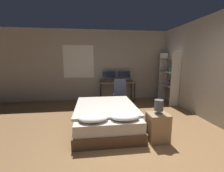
# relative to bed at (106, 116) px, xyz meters

# --- Properties ---
(ground_plane) EXTENTS (20.00, 20.00, 0.00)m
(ground_plane) POSITION_rel_bed_xyz_m (0.47, -1.21, -0.25)
(ground_plane) COLOR brown
(wall_back) EXTENTS (12.00, 0.08, 2.70)m
(wall_back) POSITION_rel_bed_xyz_m (0.46, 2.54, 1.10)
(wall_back) COLOR #9E9384
(wall_back) RESTS_ON ground_plane
(wall_side_right) EXTENTS (0.06, 12.00, 2.70)m
(wall_side_right) POSITION_rel_bed_xyz_m (2.68, 0.29, 1.10)
(wall_side_right) COLOR #9E9384
(wall_side_right) RESTS_ON ground_plane
(bed) EXTENTS (1.42, 1.96, 0.57)m
(bed) POSITION_rel_bed_xyz_m (0.00, 0.00, 0.00)
(bed) COLOR brown
(bed) RESTS_ON ground_plane
(nightstand) EXTENTS (0.39, 0.35, 0.56)m
(nightstand) POSITION_rel_bed_xyz_m (0.94, -0.78, 0.03)
(nightstand) COLOR #997551
(nightstand) RESTS_ON ground_plane
(bedside_lamp) EXTENTS (0.17, 0.17, 0.27)m
(bedside_lamp) POSITION_rel_bed_xyz_m (0.94, -0.78, 0.46)
(bedside_lamp) COLOR gray
(bedside_lamp) RESTS_ON nightstand
(desk) EXTENTS (1.35, 0.59, 0.76)m
(desk) POSITION_rel_bed_xyz_m (0.63, 2.18, 0.41)
(desk) COLOR #846042
(desk) RESTS_ON ground_plane
(monitor_left) EXTENTS (0.55, 0.16, 0.40)m
(monitor_left) POSITION_rel_bed_xyz_m (0.34, 2.37, 0.74)
(monitor_left) COLOR #B7B7BC
(monitor_left) RESTS_ON desk
(monitor_right) EXTENTS (0.55, 0.16, 0.40)m
(monitor_right) POSITION_rel_bed_xyz_m (0.92, 2.37, 0.74)
(monitor_right) COLOR #B7B7BC
(monitor_right) RESTS_ON desk
(keyboard) EXTENTS (0.37, 0.13, 0.02)m
(keyboard) POSITION_rel_bed_xyz_m (0.63, 1.98, 0.52)
(keyboard) COLOR #B7B7BC
(keyboard) RESTS_ON desk
(computer_mouse) EXTENTS (0.07, 0.05, 0.04)m
(computer_mouse) POSITION_rel_bed_xyz_m (0.91, 1.98, 0.53)
(computer_mouse) COLOR #B7B7BC
(computer_mouse) RESTS_ON desk
(office_chair) EXTENTS (0.52, 0.52, 0.97)m
(office_chair) POSITION_rel_bed_xyz_m (0.57, 1.41, 0.13)
(office_chair) COLOR black
(office_chair) RESTS_ON ground_plane
(bookshelf) EXTENTS (0.32, 0.93, 1.83)m
(bookshelf) POSITION_rel_bed_xyz_m (2.47, 1.65, 0.75)
(bookshelf) COLOR beige
(bookshelf) RESTS_ON ground_plane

